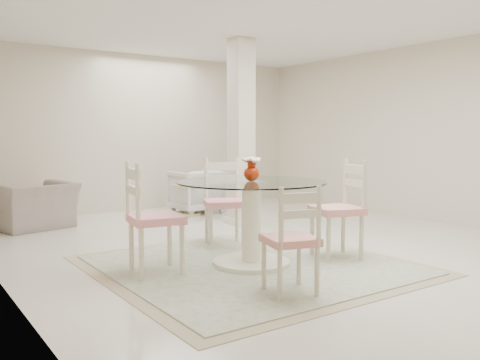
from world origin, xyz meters
TOP-DOWN VIEW (x-y plane):
  - ground at (0.00, 0.00)m, footprint 7.00×7.00m
  - room_shell at (0.00, 0.00)m, footprint 6.02×7.02m
  - column at (0.50, 1.30)m, footprint 0.30×0.30m
  - area_rug at (-0.82, -0.77)m, footprint 2.91×2.91m
  - dining_table at (-0.82, -0.77)m, footprint 1.48×1.48m
  - red_vase at (-0.81, -0.77)m, footprint 0.18×0.17m
  - dining_chair_east at (0.17, -1.06)m, footprint 0.58×0.58m
  - dining_chair_north at (-0.52, 0.21)m, footprint 0.60×0.60m
  - dining_chair_west at (-1.80, -0.48)m, footprint 0.54×0.54m
  - dining_chair_south at (-1.10, -1.74)m, footprint 0.49×0.49m
  - recliner_taupe at (-2.11, 2.64)m, footprint 1.17×1.08m
  - armchair_white at (0.51, 2.64)m, footprint 0.79×0.81m
  - side_table at (0.21, 2.46)m, footprint 0.49×0.49m

SIDE VIEW (x-z plane):
  - ground at x=0.00m, z-range 0.00..0.00m
  - area_rug at x=-0.82m, z-range 0.00..0.02m
  - side_table at x=0.21m, z-range -0.02..0.49m
  - recliner_taupe at x=-2.11m, z-range 0.00..0.65m
  - armchair_white at x=0.51m, z-range 0.00..0.73m
  - dining_table at x=-0.82m, z-range 0.01..0.86m
  - dining_chair_south at x=-1.10m, z-range 0.03..1.03m
  - dining_chair_north at x=-0.52m, z-range 0.03..1.17m
  - dining_chair_east at x=0.17m, z-range 0.03..1.19m
  - dining_chair_west at x=-1.80m, z-range 0.03..1.20m
  - red_vase at x=-0.81m, z-range 0.86..1.10m
  - column at x=0.50m, z-range 0.00..2.70m
  - room_shell at x=0.00m, z-range 0.50..3.21m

